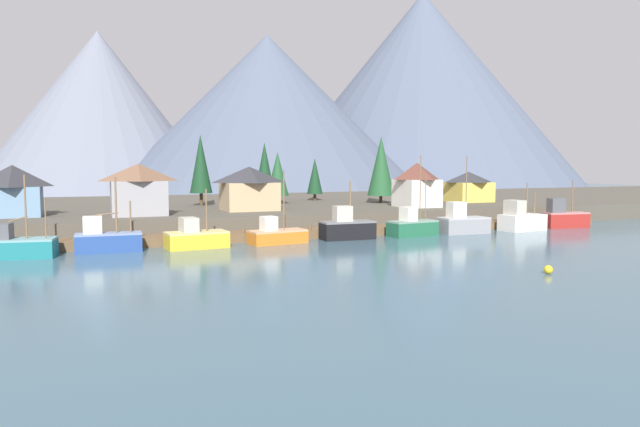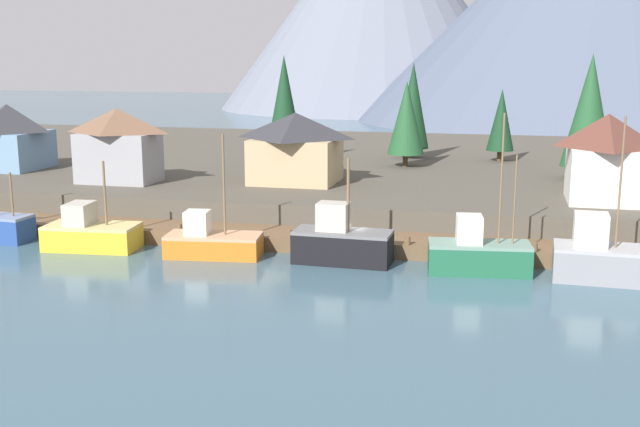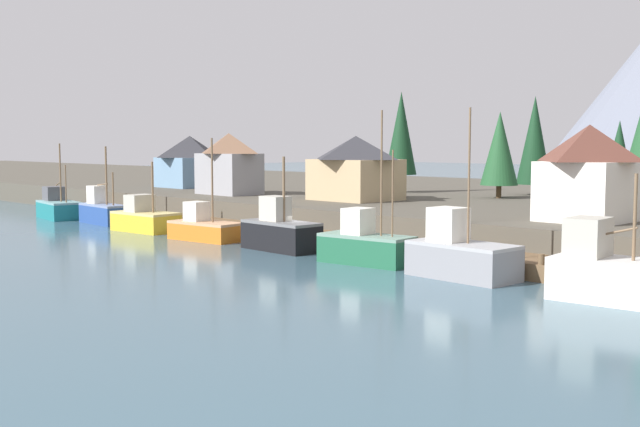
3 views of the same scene
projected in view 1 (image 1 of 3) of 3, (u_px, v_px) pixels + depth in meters
ground_plane at (287, 226)px, 86.60m from camera, size 400.00×400.00×1.00m
dock at (335, 232)px, 69.93m from camera, size 80.00×4.00×1.60m
shoreline_bank at (264, 209)px, 97.51m from camera, size 400.00×56.00×2.50m
mountain_west_peak at (100, 111)px, 196.30m from camera, size 81.58×81.58×54.39m
mountain_central_peak at (267, 114)px, 192.86m from camera, size 105.01×105.01×52.21m
mountain_east_peak at (421, 90)px, 243.65m from camera, size 132.99×132.99×81.14m
fishing_boat_teal at (17, 246)px, 53.12m from camera, size 6.63×3.86×7.74m
fishing_boat_blue at (107, 240)px, 56.77m from camera, size 6.36×2.53×7.46m
fishing_boat_yellow at (196, 238)px, 59.49m from camera, size 6.52×3.65×6.16m
fishing_boat_orange at (277, 235)px, 62.95m from camera, size 6.55×3.50×8.17m
fishing_boat_black at (347, 228)px, 66.61m from camera, size 6.33×2.78×6.80m
fishing_boat_green at (412, 226)px, 69.65m from camera, size 6.44×3.31×9.80m
fishing_boat_grey at (462, 223)px, 72.49m from camera, size 6.37×3.26×9.74m
fishing_boat_white at (521, 220)px, 75.70m from camera, size 6.36×3.75×6.30m
fishing_boat_red at (564, 218)px, 79.11m from camera, size 6.51×3.10×6.53m
house_grey at (139, 189)px, 69.17m from camera, size 6.74×4.35×6.30m
house_tan at (249, 188)px, 77.96m from camera, size 7.37×6.56×5.94m
house_yellow at (468, 186)px, 96.38m from camera, size 6.94×6.19×5.05m
house_white at (417, 184)px, 84.29m from camera, size 5.50×6.05×6.50m
house_blue at (13, 190)px, 68.31m from camera, size 6.44×6.63×6.16m
conifer_near_left at (381, 166)px, 93.53m from camera, size 4.43×4.43×10.85m
conifer_near_right at (201, 164)px, 86.75m from camera, size 3.37×3.37×10.75m
conifer_mid_left at (315, 176)px, 100.66m from camera, size 2.78×2.78×7.39m
conifer_mid_right at (265, 169)px, 97.48m from camera, size 3.52×3.52×10.03m
conifer_back_left at (278, 174)px, 91.55m from camera, size 3.58×3.58×8.29m
channel_buoy at (548, 270)px, 45.30m from camera, size 0.70×0.70×0.70m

